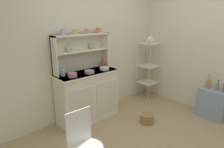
% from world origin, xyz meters
% --- Properties ---
extents(ground_plane, '(3.84, 3.84, 0.00)m').
position_xyz_m(ground_plane, '(0.00, 0.00, 0.00)').
color(ground_plane, tan).
rests_on(ground_plane, ground).
extents(wall_back, '(3.84, 0.05, 2.50)m').
position_xyz_m(wall_back, '(0.00, 1.62, 1.25)').
color(wall_back, silver).
rests_on(wall_back, ground).
extents(wall_right, '(0.05, 3.84, 2.50)m').
position_xyz_m(wall_right, '(1.62, 0.00, 1.25)').
color(wall_right, silver).
rests_on(wall_right, ground).
extents(hutch_cabinet, '(1.11, 0.45, 0.88)m').
position_xyz_m(hutch_cabinet, '(-0.30, 1.37, 0.45)').
color(hutch_cabinet, silver).
rests_on(hutch_cabinet, ground).
extents(hutch_shelf_unit, '(1.04, 0.18, 0.63)m').
position_xyz_m(hutch_shelf_unit, '(-0.30, 1.53, 1.25)').
color(hutch_shelf_unit, silver).
rests_on(hutch_shelf_unit, hutch_cabinet).
extents(bakers_rack, '(0.40, 0.37, 1.25)m').
position_xyz_m(bakers_rack, '(1.30, 1.30, 0.79)').
color(bakers_rack, silver).
rests_on(bakers_rack, ground).
extents(side_shelf_blue, '(0.28, 0.48, 0.54)m').
position_xyz_m(side_shelf_blue, '(1.44, -0.07, 0.27)').
color(side_shelf_blue, '#849EBC').
rests_on(side_shelf_blue, ground).
extents(wire_chair, '(0.36, 0.36, 0.85)m').
position_xyz_m(wire_chair, '(-1.13, 0.24, 0.52)').
color(wire_chair, white).
rests_on(wire_chair, ground).
extents(floor_basket, '(0.23, 0.23, 0.16)m').
position_xyz_m(floor_basket, '(0.38, 0.57, 0.08)').
color(floor_basket, '#93754C').
rests_on(floor_basket, ground).
extents(cup_lilac_0, '(0.09, 0.08, 0.09)m').
position_xyz_m(cup_lilac_0, '(-0.63, 1.49, 1.56)').
color(cup_lilac_0, '#B79ECC').
rests_on(cup_lilac_0, hutch_shelf_unit).
extents(cup_gold_1, '(0.09, 0.08, 0.08)m').
position_xyz_m(cup_gold_1, '(-0.42, 1.49, 1.56)').
color(cup_gold_1, '#DBB760').
rests_on(cup_gold_1, hutch_shelf_unit).
extents(cup_rose_2, '(0.08, 0.07, 0.08)m').
position_xyz_m(cup_rose_2, '(-0.19, 1.49, 1.56)').
color(cup_rose_2, '#D17A84').
rests_on(cup_rose_2, hutch_shelf_unit).
extents(cup_terracotta_3, '(0.10, 0.08, 0.09)m').
position_xyz_m(cup_terracotta_3, '(0.05, 1.49, 1.56)').
color(cup_terracotta_3, '#C67556').
rests_on(cup_terracotta_3, hutch_shelf_unit).
extents(bowl_mixing_large, '(0.15, 0.15, 0.06)m').
position_xyz_m(bowl_mixing_large, '(-0.62, 1.29, 0.91)').
color(bowl_mixing_large, '#D17A84').
rests_on(bowl_mixing_large, hutch_cabinet).
extents(bowl_floral_medium, '(0.16, 0.16, 0.05)m').
position_xyz_m(bowl_floral_medium, '(-0.30, 1.29, 0.90)').
color(bowl_floral_medium, '#B79ECC').
rests_on(bowl_floral_medium, hutch_cabinet).
extents(bowl_cream_small, '(0.17, 0.17, 0.05)m').
position_xyz_m(bowl_cream_small, '(0.03, 1.29, 0.90)').
color(bowl_cream_small, silver).
rests_on(bowl_cream_small, hutch_cabinet).
extents(jam_bottle, '(0.06, 0.06, 0.18)m').
position_xyz_m(jam_bottle, '(0.11, 1.45, 0.95)').
color(jam_bottle, '#B74C47').
rests_on(jam_bottle, hutch_cabinet).
extents(utensil_jar, '(0.08, 0.08, 0.25)m').
position_xyz_m(utensil_jar, '(-0.71, 1.45, 0.94)').
color(utensil_jar, '#B2B7C6').
rests_on(utensil_jar, hutch_cabinet).
extents(porcelain_teapot, '(0.24, 0.15, 0.17)m').
position_xyz_m(porcelain_teapot, '(1.29, 1.30, 1.33)').
color(porcelain_teapot, white).
rests_on(porcelain_teapot, bakers_rack).
extents(flower_vase, '(0.08, 0.08, 0.28)m').
position_xyz_m(flower_vase, '(1.44, 0.05, 0.64)').
color(flower_vase, '#C67556').
rests_on(flower_vase, side_shelf_blue).
extents(oil_bottle, '(0.05, 0.05, 0.19)m').
position_xyz_m(oil_bottle, '(1.44, -0.12, 0.61)').
color(oil_bottle, '#6B8C60').
rests_on(oil_bottle, side_shelf_blue).
extents(vinegar_bottle, '(0.05, 0.05, 0.22)m').
position_xyz_m(vinegar_bottle, '(1.44, -0.23, 0.62)').
color(vinegar_bottle, '#99704C').
rests_on(vinegar_bottle, side_shelf_blue).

